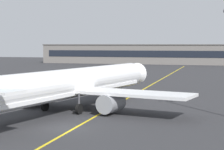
% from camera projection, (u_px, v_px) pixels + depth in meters
% --- Properties ---
extents(ground_plane, '(400.00, 400.00, 0.00)m').
position_uv_depth(ground_plane, '(69.00, 128.00, 41.05)').
color(ground_plane, '#2D2D30').
extents(taxiway_centreline, '(3.49, 179.98, 0.01)m').
position_uv_depth(taxiway_centreline, '(136.00, 94.00, 69.74)').
color(taxiway_centreline, yellow).
rests_on(taxiway_centreline, ground).
extents(airliner_foreground, '(32.31, 41.19, 11.65)m').
position_uv_depth(airliner_foreground, '(70.00, 84.00, 51.91)').
color(airliner_foreground, white).
rests_on(airliner_foreground, ground).
extents(safety_cone_by_nose_gear, '(0.44, 0.44, 0.55)m').
position_uv_depth(safety_cone_by_nose_gear, '(108.00, 93.00, 67.94)').
color(safety_cone_by_nose_gear, orange).
rests_on(safety_cone_by_nose_gear, ground).
extents(terminal_building, '(145.59, 12.40, 8.50)m').
position_uv_depth(terminal_building, '(208.00, 54.00, 168.57)').
color(terminal_building, slate).
rests_on(terminal_building, ground).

